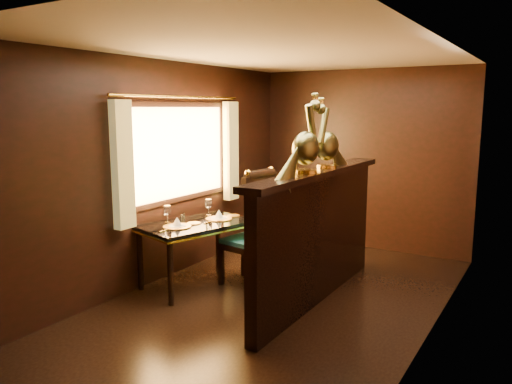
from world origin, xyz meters
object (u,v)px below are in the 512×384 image
Objects in this scene: chair_left at (254,225)px; peacock_right at (327,133)px; peacock_left at (306,133)px; chair_right at (284,235)px; dining_table at (196,229)px.

chair_left is 1.29m from peacock_right.
chair_left is at bearing 156.67° from peacock_left.
peacock_left is 0.50m from peacock_right.
chair_left reaches higher than chair_right.
peacock_right is at bearing 35.38° from dining_table.
peacock_left is (1.34, -0.03, 1.09)m from dining_table.
peacock_left reaches higher than chair_left.
chair_left reaches higher than dining_table.
dining_table is 1.93× the size of peacock_right.
chair_right is 1.14m from peacock_right.
chair_right is at bearing 147.63° from peacock_left.
chair_right is at bearing 26.49° from dining_table.
peacock_left is (0.34, -0.22, 1.07)m from chair_right.
peacock_right is at bearing 20.52° from chair_right.
dining_table is 1.02m from chair_right.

